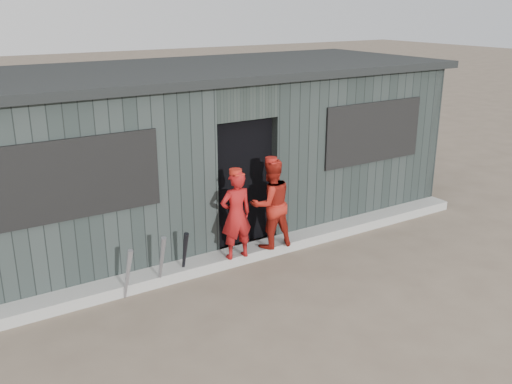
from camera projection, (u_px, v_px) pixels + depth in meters
ground at (335, 308)px, 6.99m from camera, size 80.00×80.00×0.00m
curb at (255, 251)px, 8.42m from camera, size 8.00×0.36×0.15m
bat_left at (128, 274)px, 7.08m from camera, size 0.15×0.25×0.71m
bat_mid at (161, 262)px, 7.33m from camera, size 0.09×0.28×0.77m
bat_right at (185, 255)px, 7.64m from camera, size 0.07×0.25×0.70m
player_red_left at (236, 215)px, 7.85m from camera, size 0.48×0.33×1.27m
player_red_right at (271, 204)px, 8.21m from camera, size 0.68×0.55×1.32m
player_grey_back at (253, 200)px, 8.90m from camera, size 0.72×0.61×1.26m
dugout at (201, 148)px, 9.39m from camera, size 8.30×3.30×2.62m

